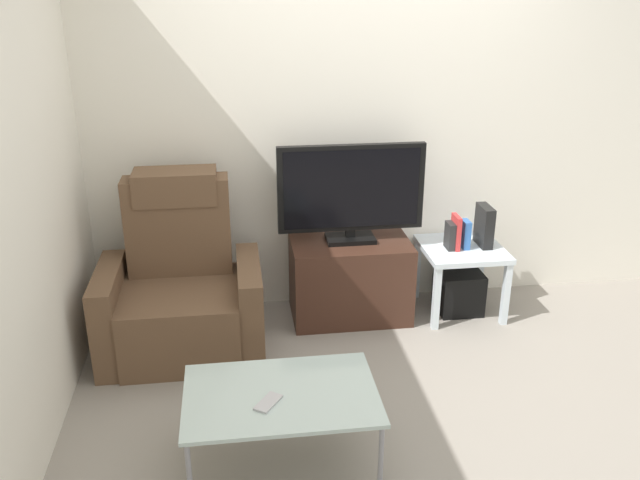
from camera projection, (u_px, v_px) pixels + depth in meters
The scene contains 14 objects.
ground_plane at pixel (399, 380), 3.87m from camera, with size 6.40×6.40×0.00m, color gray.
wall_back at pixel (366, 118), 4.43m from camera, with size 6.40×0.06×2.60m, color silver.
wall_side at pixel (24, 177), 3.15m from camera, with size 0.06×4.48×2.60m, color silver.
tv_stand at pixel (350, 279), 4.51m from camera, with size 0.79×0.48×0.54m.
television at pixel (351, 191), 4.30m from camera, with size 0.96×0.20×0.65m.
recliner_armchair at pixel (181, 291), 4.11m from camera, with size 0.98×0.78×1.08m.
side_table at pixel (461, 257), 4.54m from camera, with size 0.54×0.54×0.48m.
subwoofer_box at pixel (459, 291), 4.63m from camera, with size 0.29×0.29×0.29m, color black.
book_leftmost at pixel (450, 236), 4.44m from camera, with size 0.05×0.12×0.18m, color #262626.
book_middle at pixel (456, 232), 4.44m from camera, with size 0.03×0.14×0.23m, color red.
book_rightmost at pixel (465, 234), 4.45m from camera, with size 0.04×0.10×0.19m, color #3366B2.
game_console at pixel (484, 226), 4.48m from camera, with size 0.07×0.20×0.28m, color black.
coffee_table at pixel (281, 397), 3.10m from camera, with size 0.90×0.60×0.39m.
cell_phone at pixel (268, 402), 3.01m from camera, with size 0.07×0.15×0.01m, color #B7B7BC.
Camera 1 is at (-0.90, -3.20, 2.19)m, focal length 37.46 mm.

